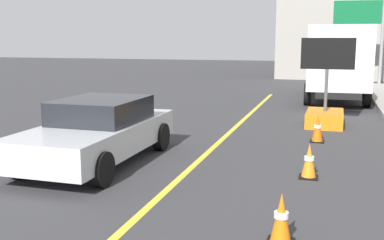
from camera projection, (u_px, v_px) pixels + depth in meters
name	position (u px, v px, depth m)	size (l,w,h in m)	color
arrow_board_trailer	(325.00, 110.00, 14.48)	(1.60, 1.82, 2.70)	orange
box_truck	(337.00, 60.00, 20.32)	(2.67, 7.40, 3.19)	black
pickup_car	(98.00, 131.00, 10.12)	(2.06, 4.58, 1.38)	silver
highway_guide_sign	(368.00, 25.00, 26.21)	(2.78, 0.32, 5.00)	gray
far_building_block	(374.00, 13.00, 32.38)	(12.62, 7.51, 8.90)	gray
traffic_cone_mid_lane	(281.00, 219.00, 6.09)	(0.36, 0.36, 0.70)	black
traffic_cone_far_lane	(309.00, 161.00, 9.01)	(0.36, 0.36, 0.68)	black
traffic_cone_curbside	(318.00, 129.00, 12.17)	(0.36, 0.36, 0.73)	black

